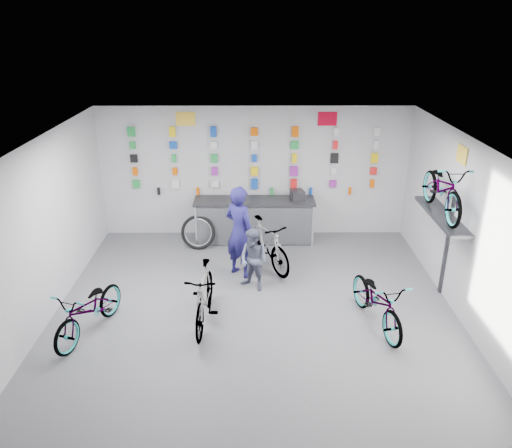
{
  "coord_description": "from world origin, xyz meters",
  "views": [
    {
      "loc": [
        -0.01,
        -6.94,
        4.81
      ],
      "look_at": [
        0.03,
        1.4,
        1.31
      ],
      "focal_mm": 35.0,
      "sensor_mm": 36.0,
      "label": 1
    }
  ],
  "objects_px": {
    "bike_center": "(204,296)",
    "clerk": "(240,232)",
    "bike_right": "(377,300)",
    "customer": "(254,260)",
    "bike_service": "(266,244)",
    "bike_left": "(89,310)",
    "counter": "(254,221)"
  },
  "relations": [
    {
      "from": "bike_center",
      "to": "counter",
      "type": "bearing_deg",
      "value": 79.18
    },
    {
      "from": "bike_center",
      "to": "clerk",
      "type": "xyz_separation_m",
      "value": [
        0.55,
        1.72,
        0.41
      ]
    },
    {
      "from": "bike_center",
      "to": "bike_right",
      "type": "height_order",
      "value": "bike_center"
    },
    {
      "from": "bike_right",
      "to": "customer",
      "type": "xyz_separation_m",
      "value": [
        -2.04,
        1.21,
        0.14
      ]
    },
    {
      "from": "bike_service",
      "to": "bike_left",
      "type": "bearing_deg",
      "value": -172.09
    },
    {
      "from": "bike_center",
      "to": "bike_service",
      "type": "height_order",
      "value": "bike_service"
    },
    {
      "from": "bike_left",
      "to": "bike_center",
      "type": "distance_m",
      "value": 1.84
    },
    {
      "from": "bike_center",
      "to": "customer",
      "type": "distance_m",
      "value": 1.41
    },
    {
      "from": "bike_right",
      "to": "bike_service",
      "type": "bearing_deg",
      "value": 117.47
    },
    {
      "from": "bike_service",
      "to": "clerk",
      "type": "relative_size",
      "value": 0.93
    },
    {
      "from": "counter",
      "to": "customer",
      "type": "xyz_separation_m",
      "value": [
        -0.02,
        -2.18,
        0.12
      ]
    },
    {
      "from": "customer",
      "to": "bike_center",
      "type": "bearing_deg",
      "value": -89.78
    },
    {
      "from": "bike_left",
      "to": "clerk",
      "type": "relative_size",
      "value": 0.92
    },
    {
      "from": "bike_center",
      "to": "clerk",
      "type": "bearing_deg",
      "value": 75.54
    },
    {
      "from": "bike_center",
      "to": "bike_service",
      "type": "distance_m",
      "value": 2.29
    },
    {
      "from": "bike_left",
      "to": "clerk",
      "type": "height_order",
      "value": "clerk"
    },
    {
      "from": "counter",
      "to": "clerk",
      "type": "height_order",
      "value": "clerk"
    },
    {
      "from": "bike_right",
      "to": "customer",
      "type": "relative_size",
      "value": 1.46
    },
    {
      "from": "bike_right",
      "to": "bike_center",
      "type": "bearing_deg",
      "value": 165.44
    },
    {
      "from": "bike_center",
      "to": "bike_service",
      "type": "relative_size",
      "value": 1.0
    },
    {
      "from": "bike_center",
      "to": "bike_right",
      "type": "relative_size",
      "value": 0.97
    },
    {
      "from": "customer",
      "to": "bike_left",
      "type": "bearing_deg",
      "value": -115.41
    },
    {
      "from": "bike_center",
      "to": "clerk",
      "type": "relative_size",
      "value": 0.93
    },
    {
      "from": "clerk",
      "to": "bike_center",
      "type": "bearing_deg",
      "value": 111.09
    },
    {
      "from": "bike_service",
      "to": "clerk",
      "type": "xyz_separation_m",
      "value": [
        -0.52,
        -0.31,
        0.41
      ]
    },
    {
      "from": "bike_center",
      "to": "customer",
      "type": "height_order",
      "value": "customer"
    },
    {
      "from": "bike_service",
      "to": "bike_right",
      "type": "bearing_deg",
      "value": -80.36
    },
    {
      "from": "bike_right",
      "to": "bike_service",
      "type": "height_order",
      "value": "bike_service"
    },
    {
      "from": "bike_service",
      "to": "clerk",
      "type": "distance_m",
      "value": 0.73
    },
    {
      "from": "bike_center",
      "to": "bike_service",
      "type": "bearing_deg",
      "value": 65.55
    },
    {
      "from": "bike_left",
      "to": "bike_center",
      "type": "height_order",
      "value": "bike_center"
    },
    {
      "from": "counter",
      "to": "bike_left",
      "type": "bearing_deg",
      "value": -126.19
    }
  ]
}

